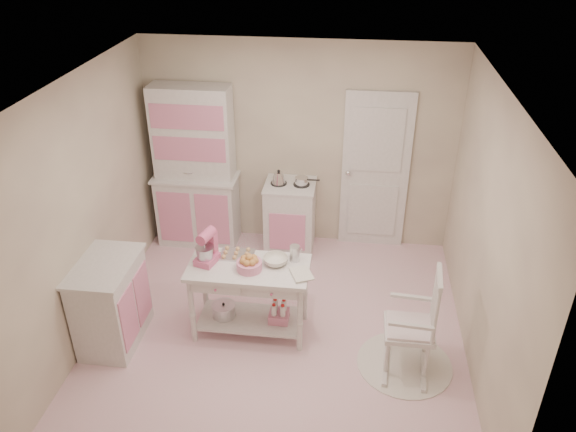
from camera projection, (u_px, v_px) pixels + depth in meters
The scene contains 14 objects.
room_shell at pixel (277, 190), 5.09m from camera, with size 3.84×3.84×2.62m.
door at pixel (375, 172), 6.91m from camera, with size 0.82×0.05×2.04m, color white.
hutch at pixel (195, 168), 6.96m from camera, with size 1.06×0.50×2.08m, color white.
stove at pixel (290, 217), 7.07m from camera, with size 0.62×0.57×0.92m, color white.
base_cabinet at pixel (111, 303), 5.56m from camera, with size 0.54×0.84×0.92m, color white.
lace_rug at pixel (404, 364), 5.46m from camera, with size 0.92×0.92×0.01m, color white.
rocking_chair at pixel (410, 320), 5.19m from camera, with size 0.48×0.72×1.10m, color white.
work_table at pixel (250, 299), 5.71m from camera, with size 1.20×0.60×0.80m, color white.
stand_mixer at pixel (206, 248), 5.50m from camera, with size 0.20×0.28×0.34m, color #D25886.
cookie_tray at pixel (237, 255), 5.69m from camera, with size 0.34×0.24×0.02m, color silver.
bread_basket at pixel (249, 266), 5.45m from camera, with size 0.25×0.25×0.09m, color pink.
mixing_bowl at pixel (276, 260), 5.54m from camera, with size 0.25×0.25×0.08m, color silver.
metal_pitcher at pixel (295, 253), 5.57m from camera, with size 0.10×0.10×0.17m, color silver.
recipe_book at pixel (292, 276), 5.36m from camera, with size 0.18×0.25×0.02m, color silver.
Camera 1 is at (0.66, -4.49, 3.95)m, focal length 35.00 mm.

